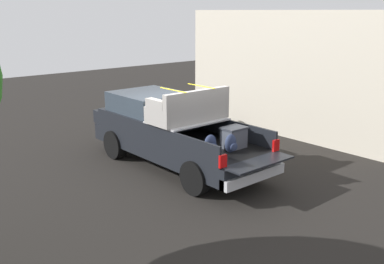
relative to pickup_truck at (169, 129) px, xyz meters
name	(u,v)px	position (x,y,z in m)	size (l,w,h in m)	color
ground_plane	(178,166)	(-0.36, 0.00, -0.97)	(40.00, 40.00, 0.00)	black
pickup_truck	(169,129)	(0.00, 0.00, 0.00)	(6.05, 2.07, 2.23)	black
building_facade	(280,74)	(0.06, -4.76, 1.09)	(8.18, 0.36, 4.13)	beige
trash_can	(200,115)	(2.34, -3.22, -0.48)	(0.60, 0.60, 0.98)	#3F4C66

